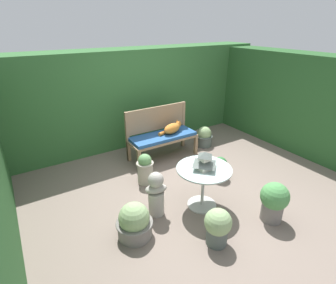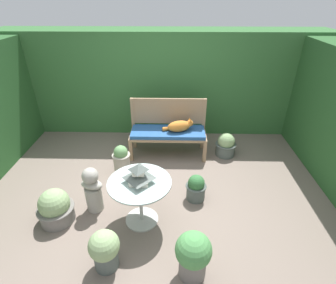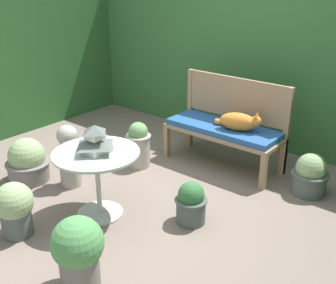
{
  "view_description": "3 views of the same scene",
  "coord_description": "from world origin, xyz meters",
  "views": [
    {
      "loc": [
        -2.25,
        -2.84,
        2.47
      ],
      "look_at": [
        -0.07,
        0.63,
        0.59
      ],
      "focal_mm": 28.0,
      "sensor_mm": 36.0,
      "label": 1
    },
    {
      "loc": [
        0.24,
        -2.9,
        2.62
      ],
      "look_at": [
        0.16,
        0.51,
        0.63
      ],
      "focal_mm": 28.0,
      "sensor_mm": 36.0,
      "label": 2
    },
    {
      "loc": [
        2.46,
        -2.65,
        2.14
      ],
      "look_at": [
        0.12,
        0.21,
        0.59
      ],
      "focal_mm": 45.0,
      "sensor_mm": 36.0,
      "label": 3
    }
  ],
  "objects": [
    {
      "name": "ground",
      "position": [
        0.0,
        0.0,
        0.0
      ],
      "size": [
        30.0,
        30.0,
        0.0
      ],
      "primitive_type": "plane",
      "color": "#75665B"
    },
    {
      "name": "foliage_hedge_back",
      "position": [
        0.0,
        2.36,
        0.99
      ],
      "size": [
        6.4,
        0.79,
        1.99
      ],
      "primitive_type": "cube",
      "color": "#336633",
      "rests_on": "ground"
    },
    {
      "name": "foliage_hedge_right",
      "position": [
        2.85,
        0.18,
        0.97
      ],
      "size": [
        0.7,
        3.56,
        1.93
      ],
      "primitive_type": "cube",
      "color": "#285628",
      "rests_on": "ground"
    },
    {
      "name": "garden_bench",
      "position": [
        0.15,
        1.16,
        0.41
      ],
      "size": [
        1.34,
        0.52,
        0.48
      ],
      "color": "#937556",
      "rests_on": "ground"
    },
    {
      "name": "bench_backrest",
      "position": [
        0.15,
        1.4,
        0.69
      ],
      "size": [
        1.34,
        0.06,
        0.99
      ],
      "color": "#937556",
      "rests_on": "ground"
    },
    {
      "name": "cat",
      "position": [
        0.35,
        1.14,
        0.58
      ],
      "size": [
        0.54,
        0.3,
        0.22
      ],
      "rotation": [
        0.0,
        0.0,
        0.28
      ],
      "color": "orange",
      "rests_on": "garden_bench"
    },
    {
      "name": "patio_table",
      "position": [
        -0.16,
        -0.45,
        0.5
      ],
      "size": [
        0.77,
        0.77,
        0.63
      ],
      "color": "#B7B7B2",
      "rests_on": "ground"
    },
    {
      "name": "pagoda_birdhouse",
      "position": [
        -0.16,
        -0.45,
        0.74
      ],
      "size": [
        0.3,
        0.3,
        0.25
      ],
      "color": "beige",
      "rests_on": "patio_table"
    },
    {
      "name": "garden_bust",
      "position": [
        -0.82,
        -0.25,
        0.34
      ],
      "size": [
        0.33,
        0.24,
        0.67
      ],
      "rotation": [
        0.0,
        0.0,
        -0.26
      ],
      "color": "#A39E93",
      "rests_on": "ground"
    },
    {
      "name": "potted_plant_patio_mid",
      "position": [
        -0.58,
        0.53,
        0.27
      ],
      "size": [
        0.29,
        0.29,
        0.53
      ],
      "color": "#ADA393",
      "rests_on": "ground"
    },
    {
      "name": "potted_plant_bench_right",
      "position": [
        0.57,
        -0.02,
        0.19
      ],
      "size": [
        0.3,
        0.3,
        0.4
      ],
      "color": "#4C5651",
      "rests_on": "ground"
    },
    {
      "name": "potted_plant_hedge_corner",
      "position": [
        -1.25,
        -0.47,
        0.21
      ],
      "size": [
        0.47,
        0.47,
        0.48
      ],
      "color": "slate",
      "rests_on": "ground"
    },
    {
      "name": "potted_plant_path_edge",
      "position": [
        -0.46,
        -1.11,
        0.26
      ],
      "size": [
        0.33,
        0.33,
        0.49
      ],
      "color": "#4C5651",
      "rests_on": "ground"
    },
    {
      "name": "potted_plant_table_near",
      "position": [
        1.19,
        1.16,
        0.2
      ],
      "size": [
        0.37,
        0.37,
        0.43
      ],
      "color": "#4C5651",
      "rests_on": "ground"
    },
    {
      "name": "potted_plant_table_far",
      "position": [
        0.46,
        -1.19,
        0.31
      ],
      "size": [
        0.38,
        0.38,
        0.57
      ],
      "color": "slate",
      "rests_on": "ground"
    }
  ]
}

